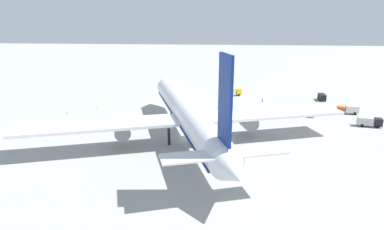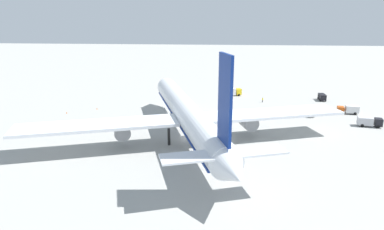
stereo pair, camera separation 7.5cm
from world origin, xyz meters
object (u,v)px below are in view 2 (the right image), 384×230
(service_truck_3, at_px, (349,109))
(traffic_cone_3, at_px, (277,110))
(service_truck_2, at_px, (233,92))
(ground_worker_2, at_px, (263,100))
(service_truck_0, at_px, (322,97))
(traffic_cone_0, at_px, (97,109))
(airliner, at_px, (187,114))
(service_truck_1, at_px, (369,122))
(traffic_cone_1, at_px, (298,112))
(service_van, at_px, (308,113))
(traffic_cone_2, at_px, (67,113))

(service_truck_3, distance_m, traffic_cone_3, 23.09)
(service_truck_2, xyz_separation_m, ground_worker_2, (-9.66, -10.80, -0.79))
(service_truck_0, relative_size, ground_worker_2, 2.74)
(service_truck_2, distance_m, traffic_cone_0, 53.73)
(airliner, distance_m, service_truck_1, 54.60)
(service_truck_2, bearing_deg, traffic_cone_3, -146.08)
(service_truck_1, bearing_deg, service_truck_2, 46.85)
(ground_worker_2, relative_size, traffic_cone_1, 3.26)
(service_van, distance_m, traffic_cone_3, 10.62)
(service_truck_0, bearing_deg, service_truck_3, -168.97)
(traffic_cone_2, relative_size, traffic_cone_3, 1.00)
(service_truck_0, height_order, traffic_cone_2, service_truck_0)
(airliner, distance_m, ground_worker_2, 49.31)
(service_truck_1, bearing_deg, traffic_cone_2, 86.65)
(service_truck_1, bearing_deg, service_van, 57.91)
(service_truck_3, distance_m, traffic_cone_0, 85.09)
(service_truck_2, relative_size, traffic_cone_2, 12.46)
(service_van, xyz_separation_m, traffic_cone_3, (5.35, 9.14, -0.76))
(traffic_cone_0, distance_m, traffic_cone_3, 62.14)
(ground_worker_2, distance_m, traffic_cone_2, 69.87)
(airliner, xyz_separation_m, service_truck_0, (47.39, -47.18, -5.81))
(airliner, relative_size, traffic_cone_2, 147.23)
(service_truck_1, distance_m, traffic_cone_1, 21.86)
(airliner, height_order, service_truck_3, airliner)
(service_van, bearing_deg, airliner, 124.70)
(ground_worker_2, xyz_separation_m, traffic_cone_2, (-20.95, 66.65, -0.64))
(service_truck_0, distance_m, traffic_cone_0, 83.94)
(service_truck_3, relative_size, service_van, 1.41)
(service_van, bearing_deg, traffic_cone_0, 88.38)
(service_truck_2, xyz_separation_m, traffic_cone_1, (-23.28, -20.89, -1.43))
(service_van, xyz_separation_m, traffic_cone_0, (2.01, 71.19, -0.76))
(service_truck_1, xyz_separation_m, traffic_cone_3, (14.79, 24.19, -1.26))
(airliner, bearing_deg, traffic_cone_3, -41.90)
(airliner, height_order, traffic_cone_3, airliner)
(traffic_cone_0, relative_size, traffic_cone_2, 1.00)
(traffic_cone_1, bearing_deg, service_van, -142.69)
(traffic_cone_2, bearing_deg, service_truck_0, -73.95)
(service_truck_2, distance_m, traffic_cone_2, 63.71)
(service_truck_0, distance_m, service_truck_1, 31.67)
(service_truck_2, height_order, traffic_cone_2, service_truck_2)
(service_truck_2, height_order, service_van, service_truck_2)
(service_truck_0, xyz_separation_m, ground_worker_2, (-4.85, 23.05, -0.50))
(airliner, xyz_separation_m, service_truck_1, (16.06, -51.87, -5.69))
(airliner, xyz_separation_m, ground_worker_2, (42.53, -24.13, -6.31))
(service_truck_2, bearing_deg, ground_worker_2, -131.83)
(airliner, relative_size, service_truck_3, 11.94)
(service_truck_1, height_order, traffic_cone_3, service_truck_1)
(service_truck_0, height_order, traffic_cone_3, service_truck_0)
(airliner, xyz_separation_m, traffic_cone_0, (27.51, 34.36, -6.95))
(airliner, height_order, traffic_cone_2, airliner)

